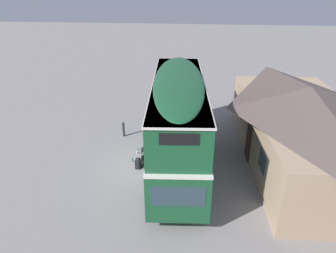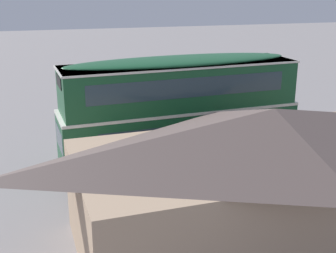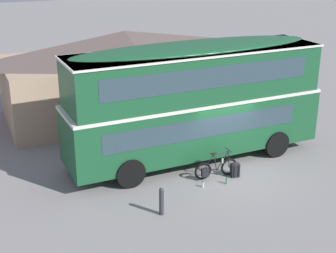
{
  "view_description": "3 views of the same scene",
  "coord_description": "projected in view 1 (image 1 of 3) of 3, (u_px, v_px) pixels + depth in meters",
  "views": [
    {
      "loc": [
        13.27,
        2.37,
        8.97
      ],
      "look_at": [
        -2.08,
        0.79,
        1.51
      ],
      "focal_mm": 32.3,
      "sensor_mm": 36.0,
      "label": 1
    },
    {
      "loc": [
        4.76,
        19.65,
        7.83
      ],
      "look_at": [
        -0.68,
        0.06,
        1.31
      ],
      "focal_mm": 48.74,
      "sensor_mm": 36.0,
      "label": 2
    },
    {
      "loc": [
        -8.31,
        -15.46,
        8.44
      ],
      "look_at": [
        -2.1,
        1.01,
        1.74
      ],
      "focal_mm": 52.8,
      "sensor_mm": 36.0,
      "label": 3
    }
  ],
  "objects": [
    {
      "name": "water_bottle_clear_plastic",
      "position": [
        137.0,
        152.0,
        17.38
      ],
      "size": [
        0.07,
        0.07,
        0.23
      ],
      "color": "silver",
      "rests_on": "ground"
    },
    {
      "name": "touring_bicycle",
      "position": [
        144.0,
        155.0,
        16.55
      ],
      "size": [
        1.77,
        0.46,
        1.05
      ],
      "color": "black",
      "rests_on": "ground"
    },
    {
      "name": "backpack_on_ground",
      "position": [
        138.0,
        163.0,
        15.93
      ],
      "size": [
        0.34,
        0.3,
        0.59
      ],
      "color": "black",
      "rests_on": "ground"
    },
    {
      "name": "ground_plane",
      "position": [
        149.0,
        168.0,
        16.01
      ],
      "size": [
        120.0,
        120.0,
        0.0
      ],
      "primitive_type": "plane",
      "color": "gray"
    },
    {
      "name": "kerb_bollard",
      "position": [
        124.0,
        129.0,
        19.16
      ],
      "size": [
        0.16,
        0.16,
        0.97
      ],
      "color": "#333338",
      "rests_on": "ground"
    },
    {
      "name": "pub_building",
      "position": [
        304.0,
        124.0,
        15.89
      ],
      "size": [
        12.53,
        6.47,
        4.23
      ],
      "color": "tan",
      "rests_on": "ground"
    },
    {
      "name": "double_decker_bus",
      "position": [
        178.0,
        118.0,
        15.45
      ],
      "size": [
        10.53,
        3.28,
        4.79
      ],
      "color": "black",
      "rests_on": "ground"
    },
    {
      "name": "water_bottle_green_metal",
      "position": [
        132.0,
        160.0,
        16.56
      ],
      "size": [
        0.07,
        0.07,
        0.25
      ],
      "color": "green",
      "rests_on": "ground"
    }
  ]
}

